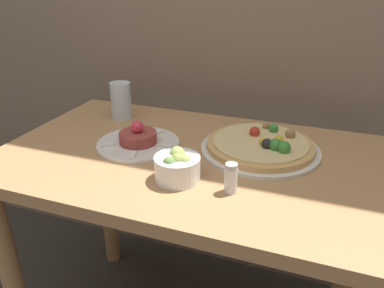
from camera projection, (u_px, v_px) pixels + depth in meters
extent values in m
cube|color=#AD7F51|center=(191.00, 160.00, 1.04)|extent=(1.07, 0.64, 0.03)
cylinder|color=#AD7F51|center=(13.00, 281.00, 1.12)|extent=(0.06, 0.06, 0.69)
cylinder|color=#AD7F51|center=(107.00, 193.00, 1.56)|extent=(0.06, 0.06, 0.69)
cylinder|color=#AD7F51|center=(349.00, 245.00, 1.26)|extent=(0.06, 0.06, 0.69)
cylinder|color=silver|center=(260.00, 149.00, 1.05)|extent=(0.33, 0.33, 0.01)
cylinder|color=tan|center=(260.00, 145.00, 1.04)|extent=(0.30, 0.30, 0.02)
cylinder|color=#E0C684|center=(261.00, 142.00, 1.04)|extent=(0.26, 0.26, 0.01)
sphere|color=gold|center=(264.00, 142.00, 1.01)|extent=(0.02, 0.02, 0.02)
sphere|color=#997047|center=(266.00, 126.00, 1.12)|extent=(0.02, 0.02, 0.02)
sphere|color=#387F33|center=(284.00, 148.00, 0.97)|extent=(0.03, 0.03, 0.03)
sphere|color=#B22D23|center=(255.00, 132.00, 1.07)|extent=(0.03, 0.03, 0.03)
sphere|color=#997047|center=(290.00, 134.00, 1.06)|extent=(0.03, 0.03, 0.03)
sphere|color=#387F33|center=(274.00, 129.00, 1.09)|extent=(0.03, 0.03, 0.03)
sphere|color=black|center=(267.00, 144.00, 0.99)|extent=(0.03, 0.03, 0.03)
sphere|color=#387F33|center=(275.00, 145.00, 0.99)|extent=(0.03, 0.03, 0.03)
sphere|color=gold|center=(279.00, 140.00, 1.02)|extent=(0.03, 0.03, 0.03)
cylinder|color=silver|center=(138.00, 144.00, 1.08)|extent=(0.24, 0.24, 0.01)
cylinder|color=#933D38|center=(138.00, 137.00, 1.07)|extent=(0.11, 0.11, 0.03)
sphere|color=#E0384C|center=(137.00, 127.00, 1.06)|extent=(0.04, 0.04, 0.04)
cube|color=white|center=(166.00, 146.00, 1.05)|extent=(0.04, 0.02, 0.01)
cube|color=white|center=(159.00, 132.00, 1.14)|extent=(0.03, 0.04, 0.01)
cube|color=white|center=(126.00, 132.00, 1.14)|extent=(0.04, 0.04, 0.01)
cube|color=white|center=(108.00, 145.00, 1.05)|extent=(0.04, 0.04, 0.01)
cube|color=white|center=(133.00, 155.00, 1.00)|extent=(0.03, 0.04, 0.01)
cylinder|color=white|center=(177.00, 168.00, 0.89)|extent=(0.11, 0.11, 0.06)
sphere|color=#668E42|center=(177.00, 159.00, 0.88)|extent=(0.03, 0.03, 0.03)
sphere|color=#A3B25B|center=(185.00, 161.00, 0.87)|extent=(0.03, 0.03, 0.03)
sphere|color=#8EA34C|center=(178.00, 160.00, 0.88)|extent=(0.03, 0.03, 0.03)
sphere|color=#668E42|center=(169.00, 163.00, 0.86)|extent=(0.03, 0.03, 0.03)
sphere|color=#A3B25B|center=(177.00, 154.00, 0.90)|extent=(0.04, 0.04, 0.04)
cylinder|color=silver|center=(121.00, 101.00, 1.26)|extent=(0.07, 0.07, 0.12)
cylinder|color=silver|center=(231.00, 180.00, 0.84)|extent=(0.03, 0.03, 0.06)
cylinder|color=#B2B2B7|center=(231.00, 166.00, 0.83)|extent=(0.03, 0.03, 0.01)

